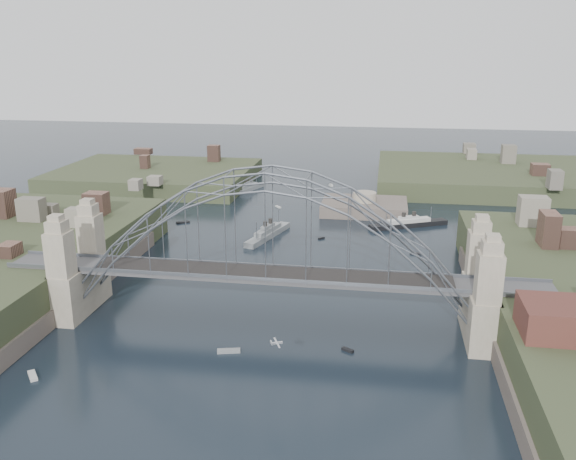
% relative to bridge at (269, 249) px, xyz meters
% --- Properties ---
extents(ground, '(500.00, 500.00, 0.00)m').
position_rel_bridge_xyz_m(ground, '(0.00, 0.00, -12.32)').
color(ground, black).
rests_on(ground, ground).
extents(bridge, '(84.00, 13.80, 24.60)m').
position_rel_bridge_xyz_m(bridge, '(0.00, 0.00, 0.00)').
color(bridge, '#4D4D4F').
rests_on(bridge, ground).
extents(headland_nw, '(60.00, 45.00, 9.00)m').
position_rel_bridge_xyz_m(headland_nw, '(-55.00, 95.00, -11.82)').
color(headland_nw, '#363F24').
rests_on(headland_nw, ground).
extents(headland_ne, '(70.00, 55.00, 9.50)m').
position_rel_bridge_xyz_m(headland_ne, '(50.00, 110.00, -11.57)').
color(headland_ne, '#363F24').
rests_on(headland_ne, ground).
extents(fort_island, '(22.00, 16.00, 9.40)m').
position_rel_bridge_xyz_m(fort_island, '(12.00, 70.00, -12.66)').
color(fort_island, brown).
rests_on(fort_island, ground).
extents(naval_cruiser_near, '(7.47, 18.53, 5.57)m').
position_rel_bridge_xyz_m(naval_cruiser_near, '(-8.88, 44.45, -11.46)').
color(naval_cruiser_near, gray).
rests_on(naval_cruiser_near, ground).
extents(naval_cruiser_far, '(6.88, 13.76, 4.73)m').
position_rel_bridge_xyz_m(naval_cruiser_far, '(-23.57, 90.05, -11.59)').
color(naval_cruiser_far, gray).
rests_on(naval_cruiser_far, ground).
extents(ocean_liner, '(19.13, 11.35, 4.91)m').
position_rel_bridge_xyz_m(ocean_liner, '(23.09, 58.24, -11.56)').
color(ocean_liner, black).
rests_on(ocean_liner, ground).
extents(aeroplane, '(1.55, 2.63, 0.40)m').
position_rel_bridge_xyz_m(aeroplane, '(4.65, -20.61, -4.91)').
color(aeroplane, silver).
extents(small_boat_a, '(2.64, 1.99, 1.43)m').
position_rel_bridge_xyz_m(small_boat_a, '(-13.82, 20.35, -12.04)').
color(small_boat_a, silver).
rests_on(small_boat_a, ground).
extents(small_boat_b, '(0.91, 2.00, 0.45)m').
position_rel_bridge_xyz_m(small_boat_b, '(12.35, 24.05, -12.17)').
color(small_boat_b, silver).
rests_on(small_boat_b, ground).
extents(small_boat_c, '(3.44, 1.82, 0.45)m').
position_rel_bridge_xyz_m(small_boat_c, '(-4.05, -10.26, -12.17)').
color(small_boat_c, silver).
rests_on(small_boat_c, ground).
extents(small_boat_d, '(2.52, 1.14, 0.45)m').
position_rel_bridge_xyz_m(small_boat_d, '(24.05, 37.50, -12.17)').
color(small_boat_d, silver).
rests_on(small_boat_d, ground).
extents(small_boat_e, '(3.38, 2.58, 0.45)m').
position_rel_bridge_xyz_m(small_boat_e, '(-31.90, 52.79, -12.17)').
color(small_boat_e, silver).
rests_on(small_boat_e, ground).
extents(small_boat_f, '(1.49, 1.45, 0.45)m').
position_rel_bridge_xyz_m(small_boat_f, '(3.31, 45.06, -12.17)').
color(small_boat_f, silver).
rests_on(small_boat_f, ground).
extents(small_boat_h, '(1.92, 2.05, 0.45)m').
position_rel_bridge_xyz_m(small_boat_h, '(-11.22, 71.31, -12.17)').
color(small_boat_h, silver).
rests_on(small_boat_h, ground).
extents(small_boat_i, '(2.24, 1.48, 0.45)m').
position_rel_bridge_xyz_m(small_boat_i, '(34.03, 13.80, -12.17)').
color(small_boat_i, silver).
rests_on(small_boat_i, ground).
extents(small_boat_j, '(2.47, 2.72, 0.45)m').
position_rel_bridge_xyz_m(small_boat_j, '(-27.89, -21.03, -12.17)').
color(small_boat_j, silver).
rests_on(small_boat_j, ground).
extents(small_boat_k, '(1.61, 2.16, 1.43)m').
position_rel_bridge_xyz_m(small_boat_k, '(0.52, 99.83, -12.04)').
color(small_boat_k, silver).
rests_on(small_boat_k, ground).
extents(small_boat_l, '(2.87, 2.34, 1.43)m').
position_rel_bridge_xyz_m(small_boat_l, '(-44.08, 32.89, -12.04)').
color(small_boat_l, silver).
rests_on(small_boat_l, ground).
extents(small_boat_m, '(1.87, 1.47, 0.45)m').
position_rel_bridge_xyz_m(small_boat_m, '(12.69, -7.31, -12.17)').
color(small_boat_m, silver).
rests_on(small_boat_m, ground).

